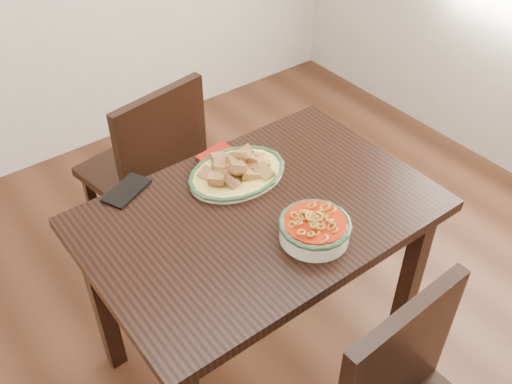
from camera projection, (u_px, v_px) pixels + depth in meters
floor at (273, 342)px, 2.32m from camera, size 3.50×3.50×0.00m
dining_table at (260, 234)px, 1.89m from camera, size 1.11×0.74×0.75m
chair_far at (150, 166)px, 2.40m from camera, size 0.49×0.49×0.89m
fish_plate at (237, 165)px, 1.92m from camera, size 0.35×0.27×0.11m
noodle_bowl at (315, 227)px, 1.69m from camera, size 0.22×0.22×0.08m
smartphone at (127, 190)px, 1.88m from camera, size 0.19×0.15×0.01m
napkin at (220, 156)px, 2.02m from camera, size 0.15×0.13×0.01m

